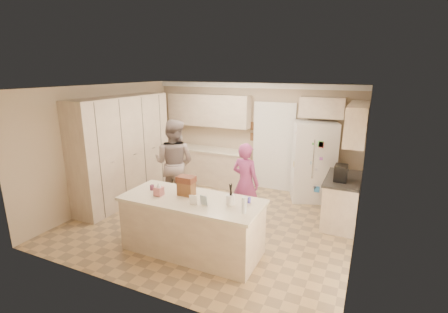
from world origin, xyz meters
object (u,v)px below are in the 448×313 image
at_px(coffee_maker, 341,173).
at_px(teen_girl, 245,183).
at_px(refrigerator, 313,161).
at_px(utensil_crock, 230,200).
at_px(teen_boy, 174,163).
at_px(island_base, 192,226).
at_px(tissue_box, 159,191).
at_px(dollhouse_body, 186,189).

relative_size(coffee_maker, teen_girl, 0.19).
height_order(refrigerator, coffee_maker, refrigerator).
relative_size(utensil_crock, teen_girl, 0.10).
relative_size(teen_boy, teen_girl, 1.21).
xyz_separation_m(refrigerator, island_base, (-1.36, -3.08, -0.46)).
distance_m(refrigerator, utensil_crock, 3.12).
height_order(coffee_maker, utensil_crock, coffee_maker).
bearing_deg(teen_girl, island_base, 86.92).
bearing_deg(tissue_box, utensil_crock, 7.13).
distance_m(island_base, utensil_crock, 0.86).
relative_size(island_base, dollhouse_body, 8.46).
height_order(refrigerator, teen_boy, teen_boy).
relative_size(dollhouse_body, teen_boy, 0.14).
distance_m(utensil_crock, dollhouse_body, 0.80).
bearing_deg(teen_boy, tissue_box, 108.91).
height_order(island_base, dollhouse_body, dollhouse_body).
height_order(island_base, utensil_crock, utensil_crock).
height_order(utensil_crock, dollhouse_body, dollhouse_body).
relative_size(dollhouse_body, teen_girl, 0.17).
relative_size(tissue_box, dollhouse_body, 0.54).
bearing_deg(coffee_maker, teen_boy, -173.74).
distance_m(tissue_box, teen_boy, 1.80).
bearing_deg(tissue_box, teen_girl, 58.79).
distance_m(coffee_maker, tissue_box, 3.28).
bearing_deg(dollhouse_body, island_base, -33.69).
height_order(dollhouse_body, teen_boy, teen_boy).
relative_size(utensil_crock, dollhouse_body, 0.58).
xyz_separation_m(coffee_maker, dollhouse_body, (-2.20, -1.80, -0.03)).
bearing_deg(utensil_crock, teen_boy, 143.14).
bearing_deg(teen_boy, utensil_crock, 136.65).
xyz_separation_m(dollhouse_body, teen_boy, (-1.17, 1.43, -0.09)).
relative_size(refrigerator, utensil_crock, 12.00).
bearing_deg(coffee_maker, dollhouse_body, -140.71).
bearing_deg(teen_girl, teen_boy, 7.80).
bearing_deg(island_base, refrigerator, 66.13).
bearing_deg(island_base, tissue_box, -169.70).
xyz_separation_m(utensil_crock, tissue_box, (-1.20, -0.15, -0.00)).
relative_size(utensil_crock, teen_boy, 0.08).
xyz_separation_m(utensil_crock, teen_boy, (-1.97, 1.48, -0.05)).
relative_size(refrigerator, island_base, 0.82).
bearing_deg(teen_girl, refrigerator, -109.31).
relative_size(island_base, teen_boy, 1.16).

